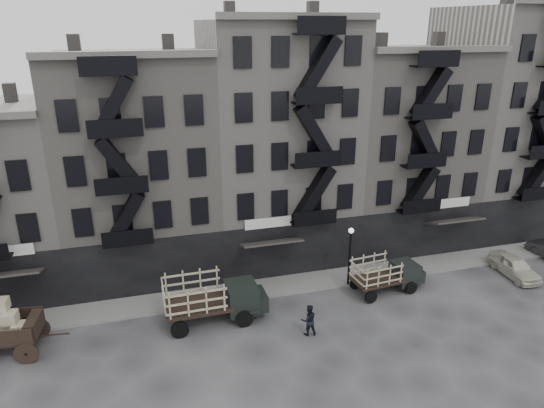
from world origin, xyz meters
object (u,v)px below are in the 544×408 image
object	(u,v)px
car_east	(514,266)
stake_truck_east	(387,272)
stake_truck_west	(212,296)
pedestrian_mid	(309,320)

from	to	relation	value
car_east	stake_truck_east	bearing A→B (deg)	179.30
stake_truck_east	stake_truck_west	bearing A→B (deg)	175.80
car_east	pedestrian_mid	bearing A→B (deg)	-168.45
stake_truck_west	pedestrian_mid	world-z (taller)	stake_truck_west
stake_truck_west	pedestrian_mid	distance (m)	5.85
stake_truck_east	pedestrian_mid	distance (m)	7.31
stake_truck_west	stake_truck_east	size ratio (longest dim) A/B	1.19
stake_truck_west	stake_truck_east	distance (m)	11.64
stake_truck_west	stake_truck_east	world-z (taller)	stake_truck_west
pedestrian_mid	stake_truck_west	bearing A→B (deg)	-24.70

